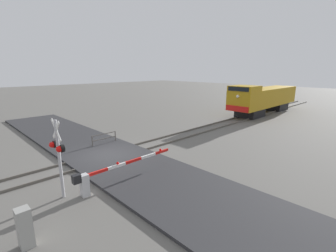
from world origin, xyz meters
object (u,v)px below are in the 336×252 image
at_px(crossing_signal, 58,151).
at_px(guard_railing, 104,138).
at_px(crossing_gate, 100,176).
at_px(locomotive, 264,98).
at_px(utility_cabinet, 25,228).

xyz_separation_m(crossing_signal, guard_railing, (-5.66, 5.38, -1.67)).
bearing_deg(crossing_gate, locomotive, 98.10).
distance_m(crossing_signal, guard_railing, 7.98).
height_order(locomotive, guard_railing, locomotive).
height_order(locomotive, crossing_signal, locomotive).
bearing_deg(crossing_signal, utility_cabinet, -41.57).
bearing_deg(crossing_signal, locomotive, 96.42).
height_order(locomotive, crossing_gate, locomotive).
xyz_separation_m(locomotive, guard_railing, (-2.52, -22.48, -1.41)).
bearing_deg(crossing_gate, guard_railing, 148.99).
relative_size(locomotive, guard_railing, 6.93).
relative_size(locomotive, crossing_signal, 3.90).
relative_size(crossing_gate, utility_cabinet, 4.22).
relative_size(crossing_signal, crossing_gate, 0.62).
bearing_deg(crossing_gate, utility_cabinet, -64.62).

